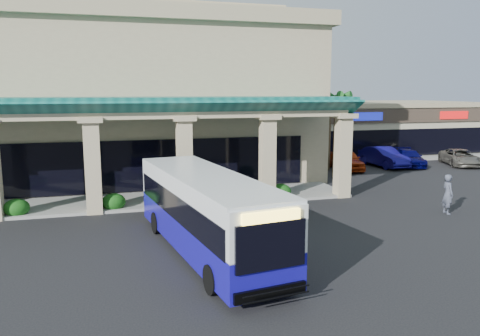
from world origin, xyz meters
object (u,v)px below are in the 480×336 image
object	(u,v)px
car_red	(408,158)
car_white	(383,157)
transit_bus	(206,214)
pedestrian	(448,194)
car_gray	(460,157)
car_silver	(346,160)

from	to	relation	value
car_red	car_white	bearing A→B (deg)	-166.38
transit_bus	car_red	bearing A→B (deg)	29.93
pedestrian	transit_bus	bearing A→B (deg)	108.23
transit_bus	car_white	xyz separation A→B (m)	(17.69, 15.90, -0.70)
car_white	car_red	size ratio (longest dim) A/B	1.06
transit_bus	car_gray	xyz separation A→B (m)	(24.07, 14.78, -0.83)
car_silver	car_gray	bearing A→B (deg)	5.46
car_gray	car_red	bearing A→B (deg)	-172.27
car_white	car_red	distance (m)	2.21
transit_bus	pedestrian	world-z (taller)	transit_bus
car_silver	car_red	xyz separation A→B (m)	(5.78, 0.28, -0.12)
car_white	car_gray	distance (m)	6.48
pedestrian	car_gray	size ratio (longest dim) A/B	0.42
pedestrian	car_white	distance (m)	14.53
car_silver	car_white	world-z (taller)	car_white
car_white	car_gray	bearing A→B (deg)	-14.02
pedestrian	car_white	world-z (taller)	pedestrian
transit_bus	car_silver	world-z (taller)	transit_bus
transit_bus	car_silver	distance (m)	20.94
car_red	car_gray	distance (m)	4.29
car_gray	transit_bus	bearing A→B (deg)	-127.92
car_silver	car_white	bearing A→B (deg)	16.37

